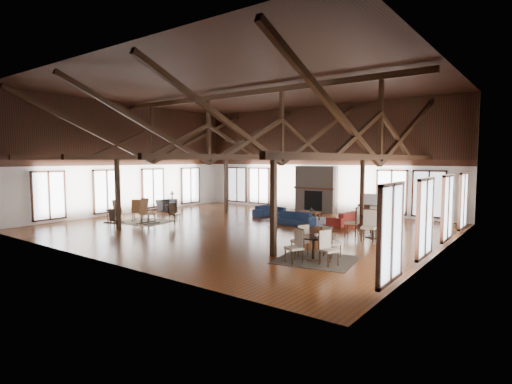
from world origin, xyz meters
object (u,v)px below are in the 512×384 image
Objects in this scene: sofa_orange at (343,218)px; armchair at (167,205)px; sofa_navy_front at (293,218)px; coffee_table at (309,213)px; cafe_table_near at (314,244)px; cafe_table_far at (373,223)px; sofa_navy_left at (269,210)px; tv_console at (370,210)px.

armchair is at bearing -78.90° from sofa_orange.
coffee_table is (-0.09, 1.59, 0.09)m from sofa_navy_front.
armchair is at bearing 158.04° from cafe_table_near.
sofa_navy_front is at bearing -83.97° from coffee_table.
armchair is 13.27m from cafe_table_near.
cafe_table_far is at bearing 87.97° from cafe_table_near.
coffee_table is at bearing 91.81° from sofa_navy_front.
armchair is 0.45× the size of cafe_table_far.
coffee_table is 0.62× the size of cafe_table_near.
sofa_navy_left is at bearing 158.89° from cafe_table_far.
tv_console is at bearing -53.09° from armchair.
armchair reaches higher than tv_console.
tv_console reaches higher than sofa_orange.
sofa_orange is 3.31m from tv_console.
coffee_table is 1.19× the size of armchair.
armchair is (-8.38, -1.74, -0.06)m from coffee_table.
sofa_navy_left is at bearing 177.22° from coffee_table.
coffee_table is at bearing -85.96° from sofa_navy_left.
tv_console reaches higher than sofa_navy_left.
cafe_table_far reaches higher than cafe_table_near.
armchair reaches higher than sofa_orange.
cafe_table_far reaches higher than sofa_navy_left.
sofa_navy_front is 1.01× the size of sofa_orange.
sofa_orange is 1.04× the size of cafe_table_near.
cafe_table_near is (6.43, -6.95, 0.21)m from sofa_navy_left.
sofa_navy_left is (-2.60, 1.83, -0.02)m from sofa_navy_front.
coffee_table is at bearing 150.58° from cafe_table_far.
coffee_table is at bearing -120.09° from tv_console.
sofa_orange is 1.67× the size of coffee_table.
cafe_table_near reaches higher than sofa_navy_front.
sofa_orange is at bearing -69.79° from armchair.
tv_console is at bearing -46.19° from sofa_navy_left.
sofa_navy_left is 2.52m from coffee_table.
cafe_table_far is (3.99, -0.71, 0.28)m from sofa_navy_front.
coffee_table is at bearing 120.33° from cafe_table_near.
sofa_navy_front reaches higher than sofa_navy_left.
coffee_table is 3.72m from tv_console.
sofa_navy_front is 4.06m from cafe_table_far.
sofa_navy_front is 1.65× the size of tv_console.
sofa_navy_front is at bearing 169.91° from cafe_table_far.
cafe_table_far is at bearing -68.14° from tv_console.
sofa_navy_left is 4.39m from sofa_orange.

